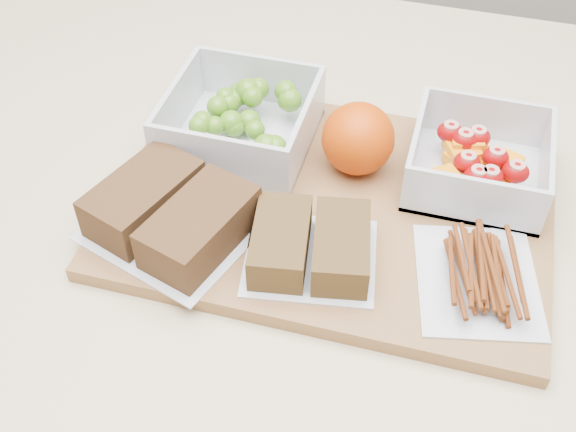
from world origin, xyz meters
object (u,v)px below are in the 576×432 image
sandwich_bag_center (311,245)px  cutting_board (332,206)px  pretzel_bag (480,271)px  grape_container (244,121)px  sandwich_bag_left (171,213)px  fruit_container (477,163)px  orange (358,139)px

sandwich_bag_center → cutting_board: bearing=88.6°
cutting_board → pretzel_bag: bearing=-24.1°
pretzel_bag → cutting_board: bearing=156.2°
grape_container → pretzel_bag: size_ratio=1.00×
sandwich_bag_left → sandwich_bag_center: bearing=-0.0°
fruit_container → pretzel_bag: bearing=-83.1°
pretzel_bag → grape_container: bearing=153.6°
grape_container → fruit_container: 0.24m
fruit_container → sandwich_bag_center: size_ratio=1.00×
sandwich_bag_center → pretzel_bag: (0.15, 0.01, -0.00)m
orange → sandwich_bag_left: size_ratio=0.41×
fruit_container → sandwich_bag_left: 0.30m
cutting_board → grape_container: 0.13m
grape_container → orange: 0.12m
sandwich_bag_left → cutting_board: bearing=30.4°
cutting_board → pretzel_bag: (0.15, -0.06, 0.02)m
orange → sandwich_bag_left: 0.20m
cutting_board → sandwich_bag_left: (-0.13, -0.08, 0.03)m
fruit_container → orange: size_ratio=1.80×
sandwich_bag_center → pretzel_bag: sandwich_bag_center is taller
cutting_board → sandwich_bag_center: size_ratio=3.18×
grape_container → orange: bearing=-4.0°
orange → cutting_board: bearing=-101.9°
grape_container → sandwich_bag_center: (0.11, -0.14, -0.01)m
cutting_board → orange: 0.07m
cutting_board → pretzel_bag: pretzel_bag is taller
sandwich_bag_left → sandwich_bag_center: 0.13m
fruit_container → orange: (-0.12, -0.01, 0.01)m
sandwich_bag_center → pretzel_bag: 0.15m
fruit_container → pretzel_bag: (0.02, -0.13, -0.01)m
fruit_container → sandwich_bag_left: size_ratio=0.74×
orange → sandwich_bag_center: orange is taller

